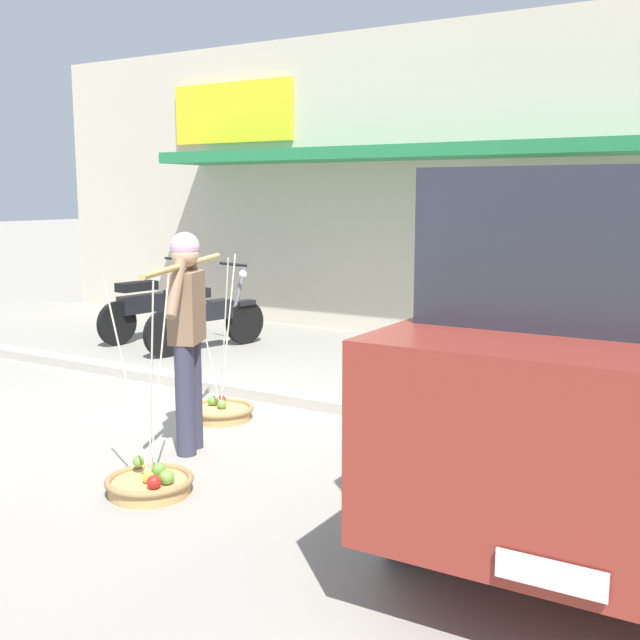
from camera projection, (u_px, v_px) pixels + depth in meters
ground_plane at (234, 418)px, 6.95m from camera, size 90.00×90.00×0.00m
sidewalk_curb at (279, 396)px, 7.53m from camera, size 20.00×0.24×0.10m
fruit_vendor at (187, 327)px, 5.92m from camera, size 0.74×1.64×1.70m
fruit_basket_left_side at (221, 410)px, 6.93m from camera, size 0.59×0.59×1.45m
fruit_basket_right_side at (150, 482)px, 5.19m from camera, size 0.59×0.59×1.45m
motorcycle_nearest_shop at (152, 306)px, 10.68m from camera, size 0.54×1.81×1.09m
motorcycle_second_in_row at (204, 315)px, 9.89m from camera, size 0.63×1.78×1.09m
storefront_building at (471, 186)px, 12.74m from camera, size 13.00×6.00×4.20m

